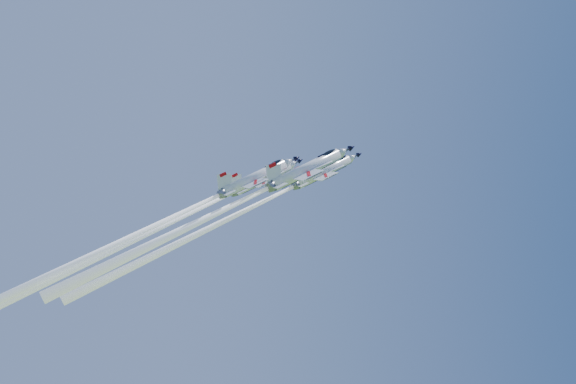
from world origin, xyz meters
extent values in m
cylinder|color=white|center=(7.38, 2.77, 84.51)|extent=(6.89, 5.26, 10.84)
cone|color=white|center=(13.26, 3.09, 87.70)|extent=(2.82, 2.42, 3.05)
cone|color=black|center=(14.63, 3.16, 88.44)|extent=(1.42, 1.22, 1.53)
cone|color=slate|center=(1.96, 2.47, 81.57)|extent=(2.36, 2.11, 2.17)
ellipsoid|color=black|center=(10.90, 2.77, 87.13)|extent=(2.98, 1.41, 2.32)
cube|color=black|center=(9.55, 2.63, 86.66)|extent=(1.07, 0.30, 0.77)
cube|color=white|center=(6.49, 2.79, 83.77)|extent=(4.92, 9.00, 4.11)
cube|color=white|center=(9.15, 4.05, 85.68)|extent=(2.92, 1.34, 1.82)
cube|color=white|center=(9.59, 1.81, 85.09)|extent=(2.92, 1.34, 1.82)
cube|color=white|center=(2.79, 2.54, 81.92)|extent=(2.56, 4.95, 2.20)
cube|color=white|center=(2.35, 2.08, 83.37)|extent=(3.26, 1.10, 3.50)
cube|color=#BF090E|center=(2.04, 1.70, 84.57)|extent=(1.25, 0.37, 1.02)
cube|color=black|center=(7.76, 3.03, 83.78)|extent=(8.43, 0.98, 4.71)
sphere|color=white|center=(1.75, 2.46, 81.46)|extent=(0.96, 0.84, 1.01)
cone|color=white|center=(-17.31, 1.43, 71.13)|extent=(21.10, 15.12, 38.18)
cylinder|color=white|center=(-2.89, 8.34, 83.97)|extent=(7.13, 5.43, 11.21)
cone|color=white|center=(3.19, 8.67, 87.27)|extent=(2.92, 2.51, 3.15)
cone|color=black|center=(4.60, 8.75, 88.03)|extent=(1.47, 1.26, 1.58)
cone|color=slate|center=(-8.50, 8.03, 80.93)|extent=(2.44, 2.18, 2.25)
ellipsoid|color=black|center=(0.75, 8.34, 86.68)|extent=(3.08, 1.46, 2.40)
cube|color=black|center=(-0.65, 8.20, 86.19)|extent=(1.10, 0.31, 0.80)
cube|color=white|center=(-3.81, 8.36, 83.21)|extent=(5.09, 9.30, 4.25)
cube|color=white|center=(-1.06, 9.66, 85.18)|extent=(3.02, 1.38, 1.88)
cube|color=white|center=(-0.61, 7.35, 84.57)|extent=(3.02, 1.38, 1.88)
cube|color=white|center=(-7.64, 8.11, 81.29)|extent=(2.65, 5.12, 2.27)
cube|color=white|center=(-8.09, 7.63, 82.79)|extent=(3.37, 1.14, 3.61)
cube|color=#BF090E|center=(-8.42, 7.24, 84.04)|extent=(1.30, 0.39, 1.05)
cube|color=black|center=(-2.50, 8.61, 83.22)|extent=(8.71, 1.01, 4.87)
sphere|color=white|center=(-8.71, 8.02, 80.82)|extent=(1.00, 0.86, 1.04)
cone|color=white|center=(-30.55, 6.84, 68.98)|extent=(23.95, 17.12, 43.56)
cylinder|color=white|center=(2.11, -4.74, 82.93)|extent=(8.01, 6.11, 12.60)
cone|color=white|center=(8.94, -4.36, 86.63)|extent=(3.28, 2.82, 3.54)
cone|color=black|center=(10.53, -4.28, 87.49)|extent=(1.65, 1.42, 1.78)
cone|color=slate|center=(-4.19, -5.08, 79.52)|extent=(2.75, 2.45, 2.52)
ellipsoid|color=black|center=(6.20, -4.73, 85.98)|extent=(3.46, 1.64, 2.69)
cube|color=black|center=(4.64, -4.89, 85.43)|extent=(1.24, 0.35, 0.90)
cube|color=white|center=(1.08, -4.71, 82.07)|extent=(5.72, 10.45, 4.78)
cube|color=white|center=(4.17, -3.25, 84.29)|extent=(3.39, 1.55, 2.11)
cube|color=white|center=(4.68, -5.85, 83.61)|extent=(3.39, 1.55, 2.11)
cube|color=white|center=(-3.23, -4.99, 79.92)|extent=(2.98, 5.76, 2.55)
cube|color=white|center=(-3.74, -5.53, 81.60)|extent=(3.79, 1.28, 4.06)
cube|color=#BF090E|center=(-4.10, -5.97, 83.01)|extent=(1.46, 0.43, 1.18)
cube|color=black|center=(2.56, -4.43, 82.08)|extent=(9.79, 1.14, 5.48)
sphere|color=white|center=(-4.43, -5.09, 79.39)|extent=(1.12, 0.97, 1.17)
cone|color=white|center=(-21.40, -6.01, 70.19)|extent=(19.32, 13.95, 34.40)
cylinder|color=white|center=(-6.62, -3.61, 81.22)|extent=(7.14, 5.45, 11.23)
cone|color=white|center=(-0.53, -3.28, 84.53)|extent=(2.92, 2.51, 3.16)
cone|color=black|center=(0.88, -3.21, 85.29)|extent=(1.47, 1.27, 1.59)
cone|color=slate|center=(-12.24, -3.92, 78.18)|extent=(2.45, 2.18, 2.25)
ellipsoid|color=black|center=(-2.98, -3.61, 83.94)|extent=(3.09, 1.46, 2.40)
cube|color=black|center=(-4.37, -3.75, 83.45)|extent=(1.11, 0.31, 0.80)
cube|color=white|center=(-7.54, -3.60, 80.46)|extent=(5.10, 9.32, 4.26)
cube|color=white|center=(-4.79, -2.29, 82.43)|extent=(3.02, 1.39, 1.89)
cube|color=white|center=(-4.34, -4.61, 81.83)|extent=(3.02, 1.39, 1.89)
cube|color=white|center=(-11.38, -3.85, 78.54)|extent=(2.65, 5.13, 2.27)
cube|color=white|center=(-11.84, -4.33, 80.04)|extent=(3.38, 1.14, 3.62)
cube|color=#BF090E|center=(-12.16, -4.72, 81.29)|extent=(1.30, 0.39, 1.05)
cube|color=black|center=(-6.23, -3.34, 80.47)|extent=(8.73, 1.01, 4.88)
sphere|color=white|center=(-12.45, -3.93, 78.06)|extent=(1.00, 0.87, 1.04)
cone|color=white|center=(-35.54, -5.18, 65.55)|extent=(25.21, 17.99, 45.97)
camera|label=1|loc=(-25.46, -107.41, 57.61)|focal=40.00mm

